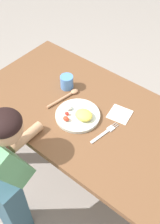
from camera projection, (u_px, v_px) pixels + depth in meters
ground_plane at (89, 178)px, 2.08m from camera, size 8.00×8.00×0.00m
dining_table at (91, 127)px, 1.63m from camera, size 1.42×0.75×0.74m
plate at (79, 115)px, 1.51m from camera, size 0.25×0.25×0.06m
fork at (105, 133)px, 1.44m from camera, size 0.05×0.20×0.01m
spoon at (67, 96)px, 1.62m from camera, size 0.07×0.23×0.02m
drinking_cup at (67, 82)px, 1.66m from camera, size 0.08×0.08×0.08m
person at (9, 177)px, 1.45m from camera, size 0.17×0.38×1.01m
napkin at (120, 114)px, 1.53m from camera, size 0.14×0.14×0.00m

